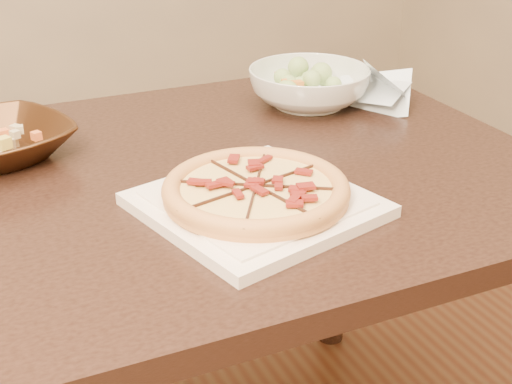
% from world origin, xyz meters
% --- Properties ---
extents(dining_table, '(1.36, 0.88, 0.75)m').
position_xyz_m(dining_table, '(0.14, 0.13, 0.64)').
color(dining_table, black).
rests_on(dining_table, floor).
extents(plate, '(0.36, 0.36, 0.02)m').
position_xyz_m(plate, '(0.26, -0.05, 0.76)').
color(plate, white).
rests_on(plate, dining_table).
extents(pizza, '(0.27, 0.27, 0.03)m').
position_xyz_m(pizza, '(0.26, -0.05, 0.78)').
color(pizza, '#DCA455').
rests_on(pizza, plate).
extents(salad_bowl, '(0.32, 0.32, 0.08)m').
position_xyz_m(salad_bowl, '(0.55, 0.33, 0.79)').
color(salad_bowl, white).
rests_on(salad_bowl, dining_table).
extents(salad, '(0.12, 0.11, 0.04)m').
position_xyz_m(salad, '(0.55, 0.33, 0.84)').
color(salad, '#A4CD71').
rests_on(salad, salad_bowl).
extents(cling_film, '(0.19, 0.16, 0.05)m').
position_xyz_m(cling_film, '(0.68, 0.26, 0.78)').
color(cling_film, silver).
rests_on(cling_film, dining_table).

